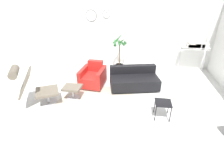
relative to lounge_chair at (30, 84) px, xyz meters
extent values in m
plane|color=silver|center=(1.95, 0.31, -0.65)|extent=(12.00, 12.00, 0.00)
cube|color=silver|center=(1.95, 3.33, 0.75)|extent=(12.00, 0.06, 2.80)
cylinder|color=black|center=(0.81, 3.29, 1.28)|extent=(0.42, 0.01, 0.42)
cylinder|color=white|center=(0.81, 3.29, 1.28)|extent=(0.40, 0.02, 0.40)
cube|color=black|center=(0.81, 3.28, 1.34)|extent=(0.01, 0.01, 0.12)
cylinder|color=black|center=(1.39, 3.29, 1.34)|extent=(0.30, 0.01, 0.30)
cylinder|color=white|center=(1.39, 3.29, 1.34)|extent=(0.28, 0.02, 0.28)
cube|color=black|center=(1.39, 3.28, 1.38)|extent=(0.01, 0.01, 0.08)
cylinder|color=#BCB29E|center=(1.73, 0.08, -0.65)|extent=(2.47, 2.47, 0.01)
cylinder|color=#BCBCC1|center=(0.31, 0.16, -0.64)|extent=(0.59, 0.59, 0.02)
cylinder|color=#BCBCC1|center=(0.31, 0.16, -0.48)|extent=(0.06, 0.06, 0.30)
cube|color=#6B6051|center=(0.31, 0.16, -0.29)|extent=(0.78, 0.78, 0.06)
cube|color=#6B6051|center=(-0.10, -0.06, 0.05)|extent=(0.63, 0.70, 0.66)
cylinder|color=#6B6051|center=(-0.26, -0.14, 0.37)|extent=(0.42, 0.56, 0.20)
cylinder|color=#BCBCC1|center=(0.90, 0.48, -0.64)|extent=(0.36, 0.36, 0.02)
cylinder|color=#BCBCC1|center=(0.90, 0.48, -0.48)|extent=(0.05, 0.05, 0.30)
cube|color=#6B6051|center=(0.90, 0.48, -0.30)|extent=(0.50, 0.42, 0.06)
cube|color=silver|center=(1.27, 1.34, -0.62)|extent=(0.64, 0.74, 0.06)
cube|color=red|center=(1.27, 1.34, -0.43)|extent=(0.54, 0.89, 0.33)
cube|color=red|center=(1.30, 1.67, -0.09)|extent=(0.49, 0.22, 0.36)
cube|color=red|center=(1.57, 1.32, -0.33)|extent=(0.18, 0.86, 0.52)
cube|color=red|center=(0.97, 1.36, -0.33)|extent=(0.18, 0.86, 0.52)
cube|color=black|center=(2.60, 1.38, -0.63)|extent=(1.46, 0.98, 0.05)
cube|color=black|center=(2.60, 1.38, -0.44)|extent=(1.63, 1.14, 0.33)
cube|color=black|center=(2.53, 1.68, -0.14)|extent=(1.49, 0.53, 0.26)
cube|color=black|center=(3.32, -0.02, -0.24)|extent=(0.38, 0.38, 0.02)
cylinder|color=black|center=(3.15, -0.19, -0.45)|extent=(0.02, 0.02, 0.40)
cylinder|color=black|center=(3.49, -0.19, -0.45)|extent=(0.02, 0.02, 0.40)
cylinder|color=black|center=(3.15, 0.15, -0.45)|extent=(0.02, 0.02, 0.40)
cylinder|color=black|center=(3.49, 0.15, -0.45)|extent=(0.02, 0.02, 0.40)
cylinder|color=silver|center=(1.98, 2.71, -0.53)|extent=(0.32, 0.32, 0.25)
cylinder|color=#382819|center=(1.98, 2.71, -0.42)|extent=(0.30, 0.30, 0.02)
cylinder|color=brown|center=(1.98, 2.71, -0.01)|extent=(0.04, 0.04, 0.79)
cone|color=#2D6B33|center=(2.17, 2.70, 0.47)|extent=(0.11, 0.41, 0.28)
cone|color=#2D6B33|center=(2.05, 2.82, 0.47)|extent=(0.32, 0.24, 0.27)
cone|color=#2D6B33|center=(1.90, 2.87, 0.55)|extent=(0.42, 0.28, 0.41)
cone|color=#2D6B33|center=(1.81, 2.68, 0.48)|extent=(0.16, 0.42, 0.29)
cone|color=#2D6B33|center=(1.93, 2.63, 0.50)|extent=(0.27, 0.22, 0.30)
cone|color=#2D6B33|center=(2.04, 2.59, 0.49)|extent=(0.34, 0.24, 0.30)
cylinder|color=#BCBCC1|center=(4.26, 3.14, 0.38)|extent=(0.03, 0.03, 2.07)
cylinder|color=#BCBCC1|center=(5.17, 3.14, 0.38)|extent=(0.03, 0.03, 2.07)
cube|color=white|center=(4.71, 3.02, 0.24)|extent=(0.96, 0.28, 0.02)
cube|color=white|center=(4.71, 3.02, 0.29)|extent=(0.96, 0.28, 0.02)
cube|color=beige|center=(5.01, 3.01, 0.35)|extent=(0.24, 0.24, 0.20)
cube|color=silver|center=(4.57, 3.01, 0.36)|extent=(0.33, 0.24, 0.11)
cube|color=#B7B2A8|center=(4.83, 3.01, 0.35)|extent=(0.32, 0.24, 0.19)
cube|color=beige|center=(4.64, 3.01, 0.39)|extent=(0.43, 0.24, 0.17)
camera|label=1|loc=(2.63, -3.59, 2.05)|focal=28.00mm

